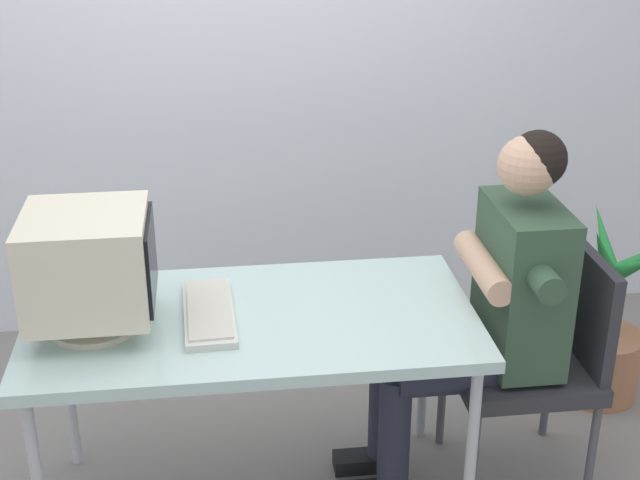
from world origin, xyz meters
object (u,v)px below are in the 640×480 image
at_px(crt_monitor, 89,265).
at_px(office_chair, 539,352).
at_px(desk, 252,329).
at_px(person_seated, 489,303).
at_px(keyboard, 209,312).
at_px(potted_plant, 602,334).

bearing_deg(crt_monitor, office_chair, 2.60).
bearing_deg(office_chair, desk, -177.19).
bearing_deg(crt_monitor, person_seated, 3.00).
bearing_deg(crt_monitor, keyboard, 4.88).
distance_m(desk, person_seated, 0.79).
height_order(person_seated, potted_plant, person_seated).
height_order(crt_monitor, keyboard, crt_monitor).
height_order(desk, keyboard, keyboard).
bearing_deg(office_chair, potted_plant, 45.51).
relative_size(person_seated, potted_plant, 1.55).
height_order(crt_monitor, potted_plant, crt_monitor).
distance_m(desk, keyboard, 0.15).
bearing_deg(potted_plant, crt_monitor, -164.48).
bearing_deg(potted_plant, person_seated, -144.47).
xyz_separation_m(office_chair, potted_plant, (0.46, 0.47, -0.23)).
height_order(office_chair, person_seated, person_seated).
height_order(crt_monitor, office_chair, crt_monitor).
relative_size(office_chair, potted_plant, 1.04).
distance_m(desk, potted_plant, 1.59).
bearing_deg(potted_plant, office_chair, -134.49).
bearing_deg(person_seated, keyboard, -177.70).
distance_m(office_chair, potted_plant, 0.69).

